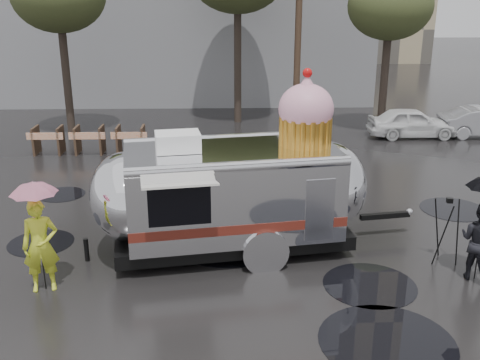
{
  "coord_description": "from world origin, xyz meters",
  "views": [
    {
      "loc": [
        -0.62,
        -10.04,
        5.77
      ],
      "look_at": [
        -0.28,
        1.85,
        1.69
      ],
      "focal_mm": 42.0,
      "sensor_mm": 36.0,
      "label": 1
    }
  ],
  "objects_px": {
    "person_right": "(480,241)",
    "tripod": "(447,224)",
    "person_left": "(41,246)",
    "airstream_trailer": "(235,189)"
  },
  "relations": [
    {
      "from": "person_right",
      "to": "tripod",
      "type": "distance_m",
      "value": 0.89
    },
    {
      "from": "person_left",
      "to": "tripod",
      "type": "xyz_separation_m",
      "value": [
        8.47,
        0.96,
        -0.06
      ]
    },
    {
      "from": "airstream_trailer",
      "to": "person_left",
      "type": "bearing_deg",
      "value": -164.86
    },
    {
      "from": "person_right",
      "to": "tripod",
      "type": "relative_size",
      "value": 1.14
    },
    {
      "from": "person_right",
      "to": "tripod",
      "type": "bearing_deg",
      "value": -11.59
    },
    {
      "from": "person_right",
      "to": "person_left",
      "type": "bearing_deg",
      "value": 53.38
    },
    {
      "from": "person_left",
      "to": "tripod",
      "type": "bearing_deg",
      "value": -7.13
    },
    {
      "from": "person_left",
      "to": "airstream_trailer",
      "type": "bearing_deg",
      "value": 10.82
    },
    {
      "from": "airstream_trailer",
      "to": "tripod",
      "type": "bearing_deg",
      "value": -19.2
    },
    {
      "from": "person_left",
      "to": "person_right",
      "type": "relative_size",
      "value": 1.11
    }
  ]
}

